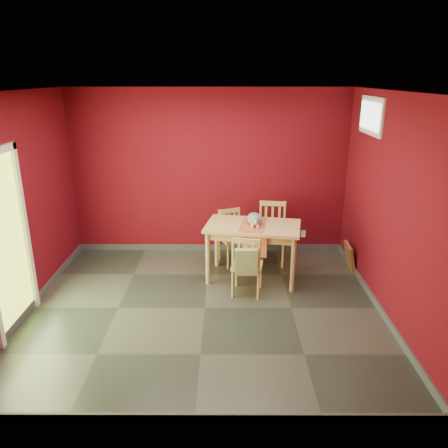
{
  "coord_description": "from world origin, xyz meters",
  "views": [
    {
      "loc": [
        0.27,
        -5.02,
        2.87
      ],
      "look_at": [
        0.25,
        0.45,
        1.0
      ],
      "focal_mm": 35.0,
      "sensor_mm": 36.0,
      "label": 1
    }
  ],
  "objects_px": {
    "chair_far_left": "(232,236)",
    "picture_frame": "(350,257)",
    "cat": "(254,217)",
    "dining_table": "(253,231)",
    "tote_bag": "(246,262)",
    "chair_near": "(247,264)",
    "chair_far_right": "(272,232)"
  },
  "relations": [
    {
      "from": "chair_far_left",
      "to": "picture_frame",
      "type": "distance_m",
      "value": 1.85
    },
    {
      "from": "cat",
      "to": "picture_frame",
      "type": "distance_m",
      "value": 1.7
    },
    {
      "from": "chair_far_left",
      "to": "picture_frame",
      "type": "relative_size",
      "value": 2.05
    },
    {
      "from": "dining_table",
      "to": "tote_bag",
      "type": "bearing_deg",
      "value": -99.89
    },
    {
      "from": "tote_bag",
      "to": "cat",
      "type": "xyz_separation_m",
      "value": [
        0.15,
        0.76,
        0.37
      ]
    },
    {
      "from": "tote_bag",
      "to": "cat",
      "type": "height_order",
      "value": "cat"
    },
    {
      "from": "tote_bag",
      "to": "picture_frame",
      "type": "distance_m",
      "value": 1.97
    },
    {
      "from": "tote_bag",
      "to": "chair_near",
      "type": "bearing_deg",
      "value": 84.04
    },
    {
      "from": "chair_far_right",
      "to": "chair_far_left",
      "type": "bearing_deg",
      "value": -175.15
    },
    {
      "from": "chair_far_right",
      "to": "tote_bag",
      "type": "distance_m",
      "value": 1.44
    },
    {
      "from": "dining_table",
      "to": "tote_bag",
      "type": "distance_m",
      "value": 0.75
    },
    {
      "from": "chair_far_right",
      "to": "cat",
      "type": "xyz_separation_m",
      "value": [
        -0.33,
        -0.61,
        0.45
      ]
    },
    {
      "from": "dining_table",
      "to": "chair_far_right",
      "type": "relative_size",
      "value": 1.5
    },
    {
      "from": "chair_near",
      "to": "tote_bag",
      "type": "distance_m",
      "value": 0.25
    },
    {
      "from": "picture_frame",
      "to": "chair_far_right",
      "type": "bearing_deg",
      "value": 163.53
    },
    {
      "from": "tote_bag",
      "to": "picture_frame",
      "type": "relative_size",
      "value": 1.0
    },
    {
      "from": "picture_frame",
      "to": "chair_far_left",
      "type": "bearing_deg",
      "value": 170.73
    },
    {
      "from": "chair_far_left",
      "to": "cat",
      "type": "xyz_separation_m",
      "value": [
        0.3,
        -0.55,
        0.5
      ]
    },
    {
      "from": "chair_far_left",
      "to": "tote_bag",
      "type": "relative_size",
      "value": 2.06
    },
    {
      "from": "chair_far_right",
      "to": "picture_frame",
      "type": "distance_m",
      "value": 1.26
    },
    {
      "from": "chair_near",
      "to": "tote_bag",
      "type": "xyz_separation_m",
      "value": [
        -0.02,
        -0.21,
        0.13
      ]
    },
    {
      "from": "chair_far_left",
      "to": "dining_table",
      "type": "bearing_deg",
      "value": -64.07
    },
    {
      "from": "chair_far_right",
      "to": "tote_bag",
      "type": "height_order",
      "value": "chair_far_right"
    },
    {
      "from": "chair_far_right",
      "to": "chair_near",
      "type": "xyz_separation_m",
      "value": [
        -0.45,
        -1.15,
        -0.05
      ]
    },
    {
      "from": "dining_table",
      "to": "chair_far_left",
      "type": "bearing_deg",
      "value": 115.93
    },
    {
      "from": "picture_frame",
      "to": "dining_table",
      "type": "bearing_deg",
      "value": -169.23
    },
    {
      "from": "dining_table",
      "to": "chair_far_left",
      "type": "relative_size",
      "value": 1.69
    },
    {
      "from": "chair_far_left",
      "to": "chair_far_right",
      "type": "bearing_deg",
      "value": 4.85
    },
    {
      "from": "dining_table",
      "to": "picture_frame",
      "type": "height_order",
      "value": "dining_table"
    },
    {
      "from": "chair_far_left",
      "to": "chair_far_right",
      "type": "relative_size",
      "value": 0.89
    },
    {
      "from": "chair_far_left",
      "to": "chair_far_right",
      "type": "distance_m",
      "value": 0.63
    },
    {
      "from": "dining_table",
      "to": "chair_far_right",
      "type": "distance_m",
      "value": 0.76
    }
  ]
}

